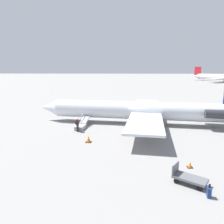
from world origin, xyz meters
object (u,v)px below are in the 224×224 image
luggage_cart (188,178)px  passenger (77,124)px  boarding_stairs (81,126)px  suitcase (209,192)px  airplane_main (144,110)px

luggage_cart → passenger: bearing=-15.3°
boarding_stairs → suitcase: 18.52m
airplane_main → suitcase: 18.07m
airplane_main → passenger: 9.66m
luggage_cart → suitcase: 1.76m
airplane_main → suitcase: (-2.22, 17.86, -1.62)m
boarding_stairs → passenger: 1.62m
boarding_stairs → luggage_cart: 16.78m
passenger → boarding_stairs: bearing=-0.6°
luggage_cart → suitcase: bearing=152.2°
boarding_stairs → luggage_cart: bearing=-136.6°
passenger → suitcase: size_ratio=1.98×
boarding_stairs → suitcase: size_ratio=4.67×
suitcase → boarding_stairs: bearing=-54.8°
airplane_main → suitcase: bearing=104.5°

